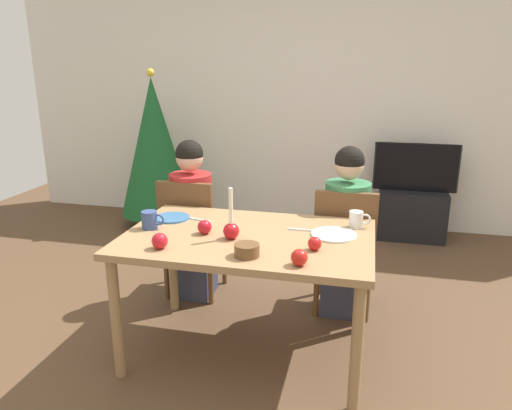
% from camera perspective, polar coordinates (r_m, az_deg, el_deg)
% --- Properties ---
extents(ground_plane, '(7.68, 7.68, 0.00)m').
position_cam_1_polar(ground_plane, '(3.07, -0.90, -16.84)').
color(ground_plane, brown).
extents(back_wall, '(6.40, 0.10, 2.60)m').
position_cam_1_polar(back_wall, '(5.13, 6.33, 12.18)').
color(back_wall, silver).
rests_on(back_wall, ground).
extents(dining_table, '(1.40, 0.90, 0.75)m').
position_cam_1_polar(dining_table, '(2.76, -0.96, -5.22)').
color(dining_table, '#99754C').
rests_on(dining_table, ground).
extents(chair_left, '(0.40, 0.40, 0.90)m').
position_cam_1_polar(chair_left, '(3.52, -7.71, -3.10)').
color(chair_left, brown).
rests_on(chair_left, ground).
extents(chair_right, '(0.40, 0.40, 0.90)m').
position_cam_1_polar(chair_right, '(3.31, 10.44, -4.57)').
color(chair_right, brown).
rests_on(chair_right, ground).
extents(person_left_child, '(0.30, 0.30, 1.17)m').
position_cam_1_polar(person_left_child, '(3.53, -7.56, -2.05)').
color(person_left_child, '#33384C').
rests_on(person_left_child, ground).
extents(person_right_child, '(0.30, 0.30, 1.17)m').
position_cam_1_polar(person_right_child, '(3.32, 10.53, -3.44)').
color(person_right_child, '#33384C').
rests_on(person_right_child, ground).
extents(tv_stand, '(0.64, 0.40, 0.48)m').
position_cam_1_polar(tv_stand, '(5.01, 17.87, -1.00)').
color(tv_stand, black).
rests_on(tv_stand, ground).
extents(tv, '(0.79, 0.05, 0.46)m').
position_cam_1_polar(tv, '(4.90, 18.35, 4.24)').
color(tv, black).
rests_on(tv, tv_stand).
extents(christmas_tree, '(0.76, 0.76, 1.62)m').
position_cam_1_polar(christmas_tree, '(5.11, -11.87, 6.72)').
color(christmas_tree, brown).
rests_on(christmas_tree, ground).
extents(candle_centerpiece, '(0.09, 0.09, 0.29)m').
position_cam_1_polar(candle_centerpiece, '(2.66, -2.96, -2.75)').
color(candle_centerpiece, red).
rests_on(candle_centerpiece, dining_table).
extents(plate_left, '(0.22, 0.22, 0.01)m').
position_cam_1_polar(plate_left, '(3.05, -9.89, -1.49)').
color(plate_left, teal).
rests_on(plate_left, dining_table).
extents(plate_right, '(0.26, 0.26, 0.01)m').
position_cam_1_polar(plate_right, '(2.76, 9.18, -3.46)').
color(plate_right, white).
rests_on(plate_right, dining_table).
extents(mug_left, '(0.14, 0.09, 0.10)m').
position_cam_1_polar(mug_left, '(2.89, -12.41, -1.72)').
color(mug_left, '#33477F').
rests_on(mug_left, dining_table).
extents(mug_right, '(0.13, 0.08, 0.10)m').
position_cam_1_polar(mug_right, '(2.90, 11.81, -1.68)').
color(mug_right, silver).
rests_on(mug_right, dining_table).
extents(fork_left, '(0.18, 0.06, 0.01)m').
position_cam_1_polar(fork_left, '(3.00, -6.82, -1.72)').
color(fork_left, silver).
rests_on(fork_left, dining_table).
extents(fork_right, '(0.18, 0.02, 0.01)m').
position_cam_1_polar(fork_right, '(2.81, 5.66, -2.95)').
color(fork_right, silver).
rests_on(fork_right, dining_table).
extents(bowl_walnuts, '(0.13, 0.13, 0.06)m').
position_cam_1_polar(bowl_walnuts, '(2.43, -1.09, -5.35)').
color(bowl_walnuts, brown).
rests_on(bowl_walnuts, dining_table).
extents(apple_near_candle, '(0.08, 0.08, 0.08)m').
position_cam_1_polar(apple_near_candle, '(2.75, -6.09, -2.59)').
color(apple_near_candle, '#B4141F').
rests_on(apple_near_candle, dining_table).
extents(apple_by_left_plate, '(0.08, 0.08, 0.08)m').
position_cam_1_polar(apple_by_left_plate, '(2.33, 5.13, -6.18)').
color(apple_by_left_plate, red).
rests_on(apple_by_left_plate, dining_table).
extents(apple_by_right_mug, '(0.08, 0.08, 0.08)m').
position_cam_1_polar(apple_by_right_mug, '(2.57, -11.31, -4.18)').
color(apple_by_right_mug, red).
rests_on(apple_by_right_mug, dining_table).
extents(apple_far_edge, '(0.07, 0.07, 0.07)m').
position_cam_1_polar(apple_far_edge, '(2.52, 6.95, -4.54)').
color(apple_far_edge, red).
rests_on(apple_far_edge, dining_table).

